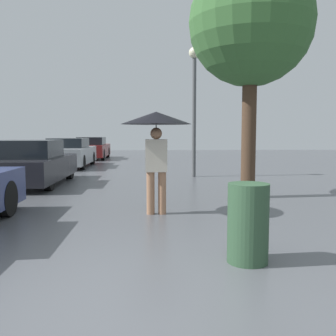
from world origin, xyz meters
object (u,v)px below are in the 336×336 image
Objects in this scene: pedestrian at (156,128)px; trash_bin at (248,223)px; tree at (251,25)px; street_lamp at (194,90)px; parked_car_third at (70,153)px; parked_car_second at (30,164)px; parked_car_farthest at (92,149)px.

pedestrian is 3.00m from trash_bin.
trash_bin is at bearing -69.39° from pedestrian.
tree reaches higher than street_lamp.
street_lamp is (4.98, -3.97, 2.32)m from parked_car_third.
pedestrian reaches higher than parked_car_second.
parked_car_second is 5.72m from street_lamp.
tree is at bearing 38.07° from pedestrian.
pedestrian is at bearing -141.93° from tree.
parked_car_farthest is at bearing 112.34° from tree.
tree is (2.12, 1.66, 2.29)m from pedestrian.
street_lamp is at bearing -38.54° from parked_car_third.
parked_car_farthest is at bearing 87.90° from parked_car_third.
parked_car_third is 4.78× the size of trash_bin.
tree reaches higher than parked_car_farthest.
street_lamp is at bearing -62.52° from parked_car_farthest.
parked_car_farthest is 10.63m from street_lamp.
tree is at bearing -23.74° from parked_car_second.
parked_car_third is (-3.58, 9.85, -0.96)m from pedestrian.
parked_car_second is 0.99× the size of parked_car_farthest.
parked_car_third is 10.49m from tree.
trash_bin is (-1.14, -4.27, -3.39)m from tree.
parked_car_second is at bearing 156.26° from tree.
parked_car_second is 10.93m from parked_car_farthest.
trash_bin is (4.52, -6.76, -0.14)m from parked_car_second.
street_lamp is (4.93, 1.73, 2.33)m from parked_car_second.
parked_car_second is 4.49× the size of trash_bin.
parked_car_third is at bearing 141.46° from street_lamp.
pedestrian is 0.35× the size of tree.
parked_car_second reaches higher than parked_car_third.
trash_bin is at bearing -92.78° from street_lamp.
parked_car_second is at bearing -90.76° from parked_car_farthest.
parked_car_third is at bearing 109.99° from pedestrian.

